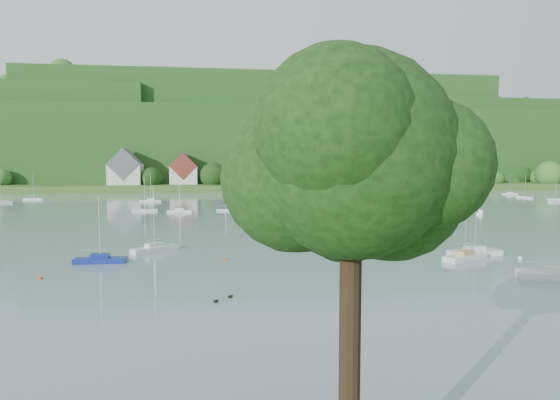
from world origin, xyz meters
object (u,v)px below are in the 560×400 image
at_px(near_sailboat_3, 475,252).
at_px(near_sailboat_6, 154,248).
at_px(near_sailboat_1, 100,259).
at_px(near_sailboat_2, 465,256).

height_order(near_sailboat_3, near_sailboat_6, near_sailboat_3).
bearing_deg(near_sailboat_3, near_sailboat_1, 171.69).
distance_m(near_sailboat_1, near_sailboat_2, 42.83).
bearing_deg(near_sailboat_6, near_sailboat_3, -51.04).
distance_m(near_sailboat_2, near_sailboat_3, 3.54).
bearing_deg(near_sailboat_3, near_sailboat_6, 162.23).
height_order(near_sailboat_2, near_sailboat_6, near_sailboat_2).
height_order(near_sailboat_1, near_sailboat_2, near_sailboat_2).
distance_m(near_sailboat_1, near_sailboat_6, 8.36).
xyz_separation_m(near_sailboat_1, near_sailboat_2, (42.67, -3.65, 0.02)).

